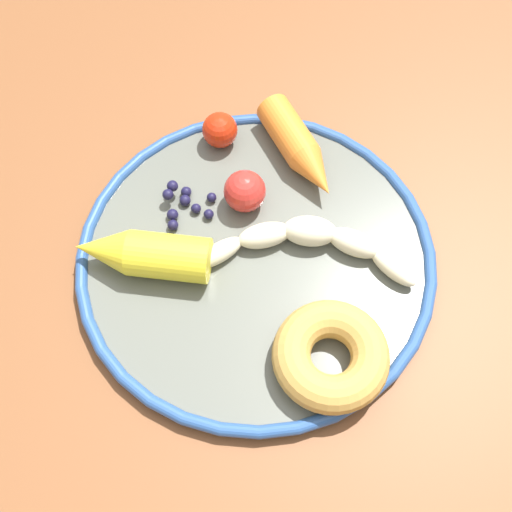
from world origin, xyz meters
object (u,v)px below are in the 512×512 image
Objects in this scene: carrot_orange at (299,149)px; plate at (256,257)px; tomato_mid at (223,130)px; carrot_yellow at (142,254)px; blueberry_pile at (184,203)px; banana at (309,242)px; donut at (331,356)px; dining_table at (225,270)px; tomato_near at (245,191)px.

plate is at bearing -112.03° from carrot_orange.
carrot_orange and tomato_mid have the same top height.
carrot_yellow is at bearing -141.40° from carrot_orange.
tomato_mid reaches higher than blueberry_pile.
tomato_mid is (-0.08, 0.13, 0.01)m from banana.
plate is at bearing -76.88° from tomato_mid.
tomato_mid is at bearing 111.16° from donut.
carrot_orange reaches higher than dining_table.
banana is 0.11m from carrot_orange.
tomato_mid is at bearing 162.38° from carrot_orange.
carrot_yellow is at bearing -175.96° from plate.
dining_table is 0.23m from donut.
carrot_yellow is (-0.11, -0.01, 0.02)m from plate.
dining_table is 0.16m from banana.
tomato_near reaches higher than plate.
dining_table is 0.18m from carrot_orange.
banana is at bearing 5.56° from carrot_yellow.
carrot_yellow reaches higher than donut.
dining_table is at bearing 122.94° from donut.
tomato_mid reaches higher than donut.
dining_table is at bearing -139.63° from carrot_orange.
blueberry_pile is (-0.07, 0.06, 0.01)m from plate.
tomato_near is (-0.07, 0.17, 0.00)m from donut.
plate is at bearing -38.74° from blueberry_pile.
carrot_yellow is 0.17m from tomato_mid.
blueberry_pile is (-0.14, 0.17, -0.01)m from donut.
banana is 0.08m from tomato_near.
tomato_mid is at bearing 103.12° from plate.
banana is 2.07× the size of donut.
banana is 1.68× the size of carrot_orange.
donut reaches higher than blueberry_pile.
carrot_yellow is at bearing 149.40° from donut.
carrot_yellow is 0.08m from blueberry_pile.
donut is 0.27m from tomato_mid.
plate is 0.11m from carrot_yellow.
plate is 0.09m from blueberry_pile.
tomato_mid reaches higher than plate.
dining_table is 8.79× the size of donut.
carrot_orange is 0.96× the size of carrot_yellow.
blueberry_pile is at bearing 160.74° from dining_table.
donut is 2.76× the size of tomato_mid.
dining_table is 7.13× the size of carrot_orange.
tomato_mid is (-0.02, 0.08, -0.00)m from tomato_near.
donut is (0.01, -0.12, 0.00)m from banana.
carrot_orange is (-0.00, 0.11, 0.01)m from banana.
tomato_near is (0.03, 0.02, 0.14)m from dining_table.
banana reaches higher than plate.
blueberry_pile is at bearing -115.26° from tomato_mid.
plate is at bearing 4.04° from carrot_yellow.
carrot_orange is 3.02× the size of tomato_near.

